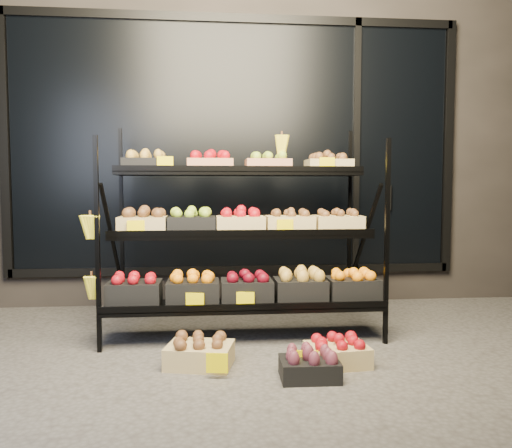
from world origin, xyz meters
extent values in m
plane|color=#514F4C|center=(0.00, 0.00, 0.00)|extent=(24.00, 24.00, 0.00)
cube|color=#2D2826|center=(0.00, 2.60, 1.75)|extent=(6.00, 2.00, 3.50)
cube|color=black|center=(0.00, 1.58, 1.55)|extent=(4.20, 0.04, 2.40)
cube|color=black|center=(0.00, 1.56, 0.34)|extent=(4.30, 0.06, 0.08)
cube|color=black|center=(0.00, 1.56, 2.76)|extent=(4.30, 0.06, 0.08)
cube|color=black|center=(-2.15, 1.56, 1.55)|extent=(0.08, 0.06, 2.50)
cube|color=black|center=(2.15, 1.56, 1.55)|extent=(0.08, 0.06, 2.50)
cube|color=black|center=(1.20, 1.56, 1.55)|extent=(0.06, 0.06, 2.50)
cylinder|color=black|center=(1.55, 1.53, 1.05)|extent=(0.02, 0.02, 0.25)
cube|color=black|center=(-1.02, 0.18, 0.75)|extent=(0.03, 0.03, 1.50)
cube|color=black|center=(1.02, 0.18, 0.75)|extent=(0.03, 0.03, 1.50)
cube|color=black|center=(-1.02, 1.15, 0.83)|extent=(0.03, 0.03, 1.66)
cube|color=black|center=(1.02, 1.15, 0.83)|extent=(0.03, 0.03, 1.66)
cube|color=black|center=(0.00, 0.35, 0.27)|extent=(2.05, 0.42, 0.03)
cube|color=black|center=(0.00, 0.15, 0.30)|extent=(2.05, 0.02, 0.05)
cube|color=black|center=(0.00, 0.65, 0.77)|extent=(2.05, 0.40, 0.03)
cube|color=black|center=(0.00, 0.46, 0.80)|extent=(2.05, 0.02, 0.05)
cube|color=black|center=(0.00, 0.95, 1.27)|extent=(2.05, 0.40, 0.03)
cube|color=black|center=(0.00, 0.76, 1.30)|extent=(2.05, 0.02, 0.05)
cube|color=black|center=(-0.78, 0.95, 1.33)|extent=(0.38, 0.28, 0.11)
ellipsoid|color=#BA8D34|center=(-0.78, 0.95, 1.42)|extent=(0.32, 0.24, 0.07)
cube|color=tan|center=(-0.25, 0.95, 1.33)|extent=(0.38, 0.28, 0.11)
ellipsoid|color=#AD0C1E|center=(-0.25, 0.95, 1.42)|extent=(0.32, 0.24, 0.07)
cube|color=tan|center=(0.25, 0.95, 1.33)|extent=(0.38, 0.28, 0.11)
ellipsoid|color=#9FC431|center=(0.25, 0.95, 1.42)|extent=(0.32, 0.24, 0.07)
cube|color=tan|center=(0.77, 0.95, 1.33)|extent=(0.38, 0.28, 0.11)
ellipsoid|color=brown|center=(0.77, 0.95, 1.42)|extent=(0.32, 0.24, 0.07)
cube|color=tan|center=(-0.77, 0.65, 0.85)|extent=(0.38, 0.28, 0.14)
ellipsoid|color=brown|center=(-0.77, 0.65, 0.95)|extent=(0.32, 0.24, 0.07)
cube|color=black|center=(-0.40, 0.65, 0.85)|extent=(0.38, 0.28, 0.14)
ellipsoid|color=#9FC431|center=(-0.40, 0.65, 0.95)|extent=(0.32, 0.24, 0.07)
cube|color=tan|center=(-0.01, 0.65, 0.85)|extent=(0.38, 0.28, 0.14)
ellipsoid|color=#AD0C1E|center=(-0.01, 0.65, 0.95)|extent=(0.32, 0.24, 0.07)
cube|color=tan|center=(0.39, 0.65, 0.85)|extent=(0.38, 0.28, 0.14)
ellipsoid|color=brown|center=(0.39, 0.65, 0.95)|extent=(0.32, 0.24, 0.07)
cube|color=tan|center=(0.78, 0.65, 0.85)|extent=(0.38, 0.28, 0.14)
ellipsoid|color=brown|center=(0.78, 0.65, 0.95)|extent=(0.32, 0.24, 0.07)
cube|color=black|center=(-0.81, 0.35, 0.37)|extent=(0.38, 0.28, 0.18)
ellipsoid|color=#AD0C1E|center=(-0.81, 0.35, 0.49)|extent=(0.32, 0.24, 0.07)
cube|color=black|center=(-0.38, 0.35, 0.37)|extent=(0.38, 0.28, 0.18)
ellipsoid|color=orange|center=(-0.38, 0.35, 0.49)|extent=(0.32, 0.24, 0.07)
cube|color=black|center=(0.02, 0.35, 0.37)|extent=(0.38, 0.28, 0.18)
ellipsoid|color=#5F0713|center=(0.02, 0.35, 0.49)|extent=(0.32, 0.24, 0.07)
cube|color=black|center=(0.42, 0.35, 0.37)|extent=(0.38, 0.28, 0.18)
ellipsoid|color=#BA8D34|center=(0.42, 0.35, 0.49)|extent=(0.32, 0.24, 0.07)
cube|color=black|center=(0.82, 0.35, 0.37)|extent=(0.38, 0.28, 0.18)
ellipsoid|color=orange|center=(0.82, 0.35, 0.49)|extent=(0.32, 0.24, 0.07)
ellipsoid|color=yellow|center=(-1.07, 0.20, 0.96)|extent=(0.14, 0.08, 0.22)
ellipsoid|color=yellow|center=(-1.07, 0.20, 0.54)|extent=(0.14, 0.08, 0.22)
ellipsoid|color=yellow|center=(0.35, 0.85, 1.59)|extent=(0.14, 0.08, 0.22)
cube|color=#E9D200|center=(-0.81, 0.50, 0.84)|extent=(0.13, 0.01, 0.12)
cube|color=#E9D200|center=(0.33, 0.50, 0.84)|extent=(0.13, 0.01, 0.12)
cube|color=#E9D200|center=(0.73, 0.80, 1.34)|extent=(0.13, 0.01, 0.12)
cube|color=#E9D200|center=(-0.61, 0.80, 1.34)|extent=(0.13, 0.01, 0.12)
cube|color=#E9D200|center=(-0.36, 0.20, 0.34)|extent=(0.13, 0.01, 0.12)
cube|color=#E9D200|center=(0.00, 0.20, 0.34)|extent=(0.13, 0.01, 0.12)
cube|color=#E9D200|center=(-0.22, -0.40, 0.06)|extent=(0.13, 0.01, 0.12)
cube|color=#E9D200|center=(0.33, -0.40, 0.06)|extent=(0.13, 0.01, 0.12)
cube|color=tan|center=(-0.32, -0.16, 0.07)|extent=(0.47, 0.38, 0.14)
ellipsoid|color=brown|center=(-0.32, -0.16, 0.17)|extent=(0.39, 0.32, 0.07)
cube|color=tan|center=(0.56, -0.23, 0.07)|extent=(0.41, 0.32, 0.13)
ellipsoid|color=#AD0C1E|center=(0.56, -0.23, 0.16)|extent=(0.34, 0.26, 0.07)
cube|color=black|center=(0.33, -0.44, 0.06)|extent=(0.36, 0.27, 0.12)
ellipsoid|color=brown|center=(0.33, -0.44, 0.15)|extent=(0.30, 0.22, 0.07)
camera|label=1|loc=(-0.26, -3.31, 1.13)|focal=35.00mm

